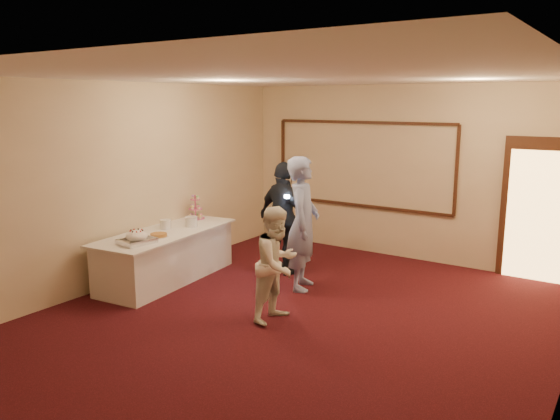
# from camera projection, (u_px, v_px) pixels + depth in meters

# --- Properties ---
(floor) EXTENTS (7.00, 7.00, 0.00)m
(floor) POSITION_uv_depth(u_px,v_px,m) (296.00, 321.00, 6.86)
(floor) COLOR black
(floor) RESTS_ON ground
(room_walls) EXTENTS (6.04, 7.04, 3.02)m
(room_walls) POSITION_uv_depth(u_px,v_px,m) (297.00, 160.00, 6.47)
(room_walls) COLOR beige
(room_walls) RESTS_ON floor
(wall_molding) EXTENTS (3.45, 0.04, 1.55)m
(wall_molding) POSITION_uv_depth(u_px,v_px,m) (362.00, 164.00, 9.81)
(wall_molding) COLOR black
(wall_molding) RESTS_ON room_walls
(doorway) EXTENTS (1.05, 0.07, 2.20)m
(doorway) POSITION_uv_depth(u_px,v_px,m) (537.00, 211.00, 8.29)
(doorway) COLOR black
(doorway) RESTS_ON floor
(buffet_table) EXTENTS (1.21, 2.55, 0.77)m
(buffet_table) POSITION_uv_depth(u_px,v_px,m) (167.00, 255.00, 8.38)
(buffet_table) COLOR silver
(buffet_table) RESTS_ON floor
(pavlova_tray) EXTENTS (0.41, 0.55, 0.19)m
(pavlova_tray) POSITION_uv_depth(u_px,v_px,m) (137.00, 238.00, 7.58)
(pavlova_tray) COLOR silver
(pavlova_tray) RESTS_ON buffet_table
(cupcake_stand) EXTENTS (0.30, 0.30, 0.44)m
(cupcake_stand) POSITION_uv_depth(u_px,v_px,m) (195.00, 209.00, 9.18)
(cupcake_stand) COLOR #C95182
(cupcake_stand) RESTS_ON buffet_table
(plate_stack_a) EXTENTS (0.18, 0.18, 0.15)m
(plate_stack_a) POSITION_uv_depth(u_px,v_px,m) (166.00, 224.00, 8.45)
(plate_stack_a) COLOR white
(plate_stack_a) RESTS_ON buffet_table
(plate_stack_b) EXTENTS (0.20, 0.20, 0.16)m
(plate_stack_b) POSITION_uv_depth(u_px,v_px,m) (191.00, 222.00, 8.60)
(plate_stack_b) COLOR white
(plate_stack_b) RESTS_ON buffet_table
(tart) EXTENTS (0.28, 0.28, 0.06)m
(tart) POSITION_uv_depth(u_px,v_px,m) (159.00, 235.00, 7.94)
(tart) COLOR white
(tart) RESTS_ON buffet_table
(man) EXTENTS (0.70, 0.83, 1.95)m
(man) POSITION_uv_depth(u_px,v_px,m) (303.00, 224.00, 7.90)
(man) COLOR #8395CA
(man) RESTS_ON floor
(woman) EXTENTS (0.59, 0.74, 1.46)m
(woman) POSITION_uv_depth(u_px,v_px,m) (277.00, 264.00, 6.78)
(woman) COLOR white
(woman) RESTS_ON floor
(guest) EXTENTS (1.13, 0.68, 1.79)m
(guest) POSITION_uv_depth(u_px,v_px,m) (284.00, 218.00, 8.62)
(guest) COLOR black
(guest) RESTS_ON floor
(camera_flash) EXTENTS (0.08, 0.06, 0.05)m
(camera_flash) POSITION_uv_depth(u_px,v_px,m) (287.00, 197.00, 8.25)
(camera_flash) COLOR white
(camera_flash) RESTS_ON guest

